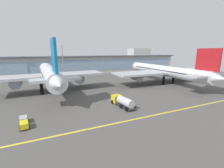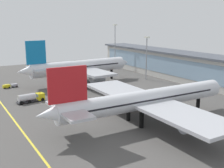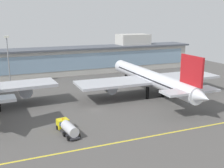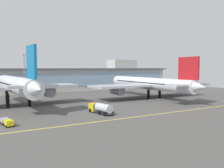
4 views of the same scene
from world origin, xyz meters
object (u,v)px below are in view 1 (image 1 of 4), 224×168
Objects in this scene: airliner_near_left at (50,74)px; baggage_tug_near at (24,122)px; apron_light_mast_centre at (62,56)px; fuel_tanker_truck at (122,101)px; airliner_near_right at (164,71)px.

airliner_near_left reaches higher than baggage_tug_near.
fuel_tanker_truck is at bearing -80.06° from apron_light_mast_centre.
airliner_near_right is 3.00× the size of apron_light_mast_centre.
apron_light_mast_centre is at bearing 157.33° from baggage_tug_near.
apron_light_mast_centre reaches higher than airliner_near_right.
baggage_tug_near is at bearing 163.46° from airliner_near_left.
airliner_near_left is 31.52m from fuel_tanker_truck.
fuel_tanker_truck is at bearing 86.55° from baggage_tug_near.
fuel_tanker_truck is (17.85, -25.42, -5.33)m from airliner_near_left.
apron_light_mast_centre is (-9.58, 54.62, 11.51)m from fuel_tanker_truck.
airliner_near_left is at bearing 85.24° from airliner_near_right.
airliner_near_left is at bearing 158.51° from baggage_tug_near.
baggage_tug_near is at bearing 87.15° from fuel_tanker_truck.
airliner_near_right is at bearing -66.28° from fuel_tanker_truck.
airliner_near_left is 0.90× the size of airliner_near_right.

